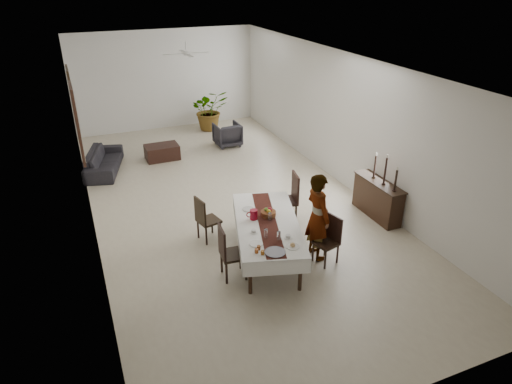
% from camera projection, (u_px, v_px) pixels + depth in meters
% --- Properties ---
extents(floor, '(6.00, 12.00, 0.00)m').
position_uv_depth(floor, '(228.00, 201.00, 10.72)').
color(floor, beige).
rests_on(floor, ground).
extents(ceiling, '(6.00, 12.00, 0.02)m').
position_uv_depth(ceiling, '(223.00, 61.00, 9.30)').
color(ceiling, silver).
rests_on(ceiling, wall_back).
extents(wall_back, '(6.00, 0.02, 3.20)m').
position_uv_depth(wall_back, '(166.00, 80.00, 14.97)').
color(wall_back, silver).
rests_on(wall_back, floor).
extents(wall_front, '(6.00, 0.02, 3.20)m').
position_uv_depth(wall_front, '(404.00, 302.00, 5.04)').
color(wall_front, silver).
rests_on(wall_front, floor).
extents(wall_left, '(0.02, 12.00, 3.20)m').
position_uv_depth(wall_left, '(82.00, 155.00, 8.97)').
color(wall_left, silver).
rests_on(wall_left, floor).
extents(wall_right, '(0.02, 12.00, 3.20)m').
position_uv_depth(wall_right, '(343.00, 120.00, 11.04)').
color(wall_right, silver).
rests_on(wall_right, floor).
extents(dining_table_top, '(1.57, 2.47, 0.05)m').
position_uv_depth(dining_table_top, '(267.00, 224.00, 8.38)').
color(dining_table_top, black).
rests_on(dining_table_top, table_leg_fl).
extents(table_leg_fl, '(0.08, 0.08, 0.67)m').
position_uv_depth(table_leg_fl, '(250.00, 277.00, 7.53)').
color(table_leg_fl, black).
rests_on(table_leg_fl, floor).
extents(table_leg_fr, '(0.08, 0.08, 0.67)m').
position_uv_depth(table_leg_fr, '(300.00, 274.00, 7.60)').
color(table_leg_fr, black).
rests_on(table_leg_fr, floor).
extents(table_leg_bl, '(0.08, 0.08, 0.67)m').
position_uv_depth(table_leg_bl, '(241.00, 213.00, 9.47)').
color(table_leg_bl, black).
rests_on(table_leg_bl, floor).
extents(table_leg_br, '(0.08, 0.08, 0.67)m').
position_uv_depth(table_leg_br, '(280.00, 211.00, 9.54)').
color(table_leg_br, black).
rests_on(table_leg_br, floor).
extents(tablecloth_top, '(1.78, 2.68, 0.01)m').
position_uv_depth(tablecloth_top, '(267.00, 222.00, 8.36)').
color(tablecloth_top, white).
rests_on(tablecloth_top, dining_table_top).
extents(tablecloth_drape_left, '(0.71, 2.36, 0.29)m').
position_uv_depth(tablecloth_drape_left, '(237.00, 231.00, 8.37)').
color(tablecloth_drape_left, silver).
rests_on(tablecloth_drape_left, dining_table_top).
extents(tablecloth_drape_right, '(0.71, 2.36, 0.29)m').
position_uv_depth(tablecloth_drape_right, '(297.00, 227.00, 8.48)').
color(tablecloth_drape_right, silver).
rests_on(tablecloth_drape_right, dining_table_top).
extents(tablecloth_drape_near, '(1.08, 0.33, 0.29)m').
position_uv_depth(tablecloth_drape_near, '(277.00, 268.00, 7.33)').
color(tablecloth_drape_near, white).
rests_on(tablecloth_drape_near, dining_table_top).
extents(tablecloth_drape_far, '(1.08, 0.33, 0.29)m').
position_uv_depth(tablecloth_drape_far, '(260.00, 199.00, 9.52)').
color(tablecloth_drape_far, silver).
rests_on(tablecloth_drape_far, dining_table_top).
extents(table_runner, '(1.00, 2.38, 0.00)m').
position_uv_depth(table_runner, '(267.00, 222.00, 8.36)').
color(table_runner, '#4F1E16').
rests_on(table_runner, tablecloth_top).
extents(red_pitcher, '(0.18, 0.18, 0.19)m').
position_uv_depth(red_pitcher, '(254.00, 215.00, 8.43)').
color(red_pitcher, maroon).
rests_on(red_pitcher, tablecloth_top).
extents(pitcher_handle, '(0.12, 0.05, 0.11)m').
position_uv_depth(pitcher_handle, '(249.00, 215.00, 8.42)').
color(pitcher_handle, maroon).
rests_on(pitcher_handle, red_pitcher).
extents(wine_glass_near, '(0.07, 0.07, 0.16)m').
position_uv_depth(wine_glass_near, '(279.00, 236.00, 7.78)').
color(wine_glass_near, silver).
rests_on(wine_glass_near, tablecloth_top).
extents(wine_glass_mid, '(0.07, 0.07, 0.16)m').
position_uv_depth(wine_glass_mid, '(266.00, 234.00, 7.85)').
color(wine_glass_mid, white).
rests_on(wine_glass_mid, tablecloth_top).
extents(wine_glass_far, '(0.07, 0.07, 0.16)m').
position_uv_depth(wine_glass_far, '(270.00, 217.00, 8.37)').
color(wine_glass_far, silver).
rests_on(wine_glass_far, tablecloth_top).
extents(teacup_right, '(0.09, 0.09, 0.06)m').
position_uv_depth(teacup_right, '(288.00, 236.00, 7.87)').
color(teacup_right, silver).
rests_on(teacup_right, saucer_right).
extents(saucer_right, '(0.14, 0.14, 0.01)m').
position_uv_depth(saucer_right, '(288.00, 238.00, 7.88)').
color(saucer_right, white).
rests_on(saucer_right, tablecloth_top).
extents(teacup_left, '(0.09, 0.09, 0.06)m').
position_uv_depth(teacup_left, '(254.00, 231.00, 8.02)').
color(teacup_left, silver).
rests_on(teacup_left, saucer_left).
extents(saucer_left, '(0.14, 0.14, 0.01)m').
position_uv_depth(saucer_left, '(254.00, 232.00, 8.04)').
color(saucer_left, white).
rests_on(saucer_left, tablecloth_top).
extents(plate_near_right, '(0.23, 0.23, 0.01)m').
position_uv_depth(plate_near_right, '(293.00, 246.00, 7.62)').
color(plate_near_right, silver).
rests_on(plate_near_right, tablecloth_top).
extents(bread_near_right, '(0.09, 0.09, 0.09)m').
position_uv_depth(bread_near_right, '(293.00, 245.00, 7.61)').
color(bread_near_right, tan).
rests_on(bread_near_right, plate_near_right).
extents(plate_near_left, '(0.23, 0.23, 0.01)m').
position_uv_depth(plate_near_left, '(256.00, 244.00, 7.69)').
color(plate_near_left, white).
rests_on(plate_near_left, tablecloth_top).
extents(plate_far_left, '(0.23, 0.23, 0.01)m').
position_uv_depth(plate_far_left, '(248.00, 209.00, 8.80)').
color(plate_far_left, silver).
rests_on(plate_far_left, tablecloth_top).
extents(serving_tray, '(0.34, 0.34, 0.02)m').
position_uv_depth(serving_tray, '(275.00, 252.00, 7.46)').
color(serving_tray, '#3A393E').
rests_on(serving_tray, tablecloth_top).
extents(jam_jar_a, '(0.06, 0.06, 0.07)m').
position_uv_depth(jam_jar_a, '(263.00, 253.00, 7.41)').
color(jam_jar_a, '#8B4C14').
rests_on(jam_jar_a, tablecloth_top).
extents(jam_jar_b, '(0.06, 0.06, 0.07)m').
position_uv_depth(jam_jar_b, '(256.00, 251.00, 7.45)').
color(jam_jar_b, '#944315').
rests_on(jam_jar_b, tablecloth_top).
extents(jam_jar_c, '(0.06, 0.06, 0.07)m').
position_uv_depth(jam_jar_c, '(259.00, 248.00, 7.54)').
color(jam_jar_c, brown).
rests_on(jam_jar_c, tablecloth_top).
extents(fruit_basket, '(0.29, 0.29, 0.10)m').
position_uv_depth(fruit_basket, '(268.00, 213.00, 8.56)').
color(fruit_basket, brown).
rests_on(fruit_basket, tablecloth_top).
extents(fruit_red, '(0.09, 0.09, 0.09)m').
position_uv_depth(fruit_red, '(270.00, 210.00, 8.55)').
color(fruit_red, maroon).
rests_on(fruit_red, fruit_basket).
extents(fruit_green, '(0.08, 0.08, 0.08)m').
position_uv_depth(fruit_green, '(266.00, 210.00, 8.55)').
color(fruit_green, '#518B29').
rests_on(fruit_green, fruit_basket).
extents(fruit_yellow, '(0.08, 0.08, 0.08)m').
position_uv_depth(fruit_yellow, '(269.00, 211.00, 8.48)').
color(fruit_yellow, gold).
rests_on(fruit_yellow, fruit_basket).
extents(chair_right_near_seat, '(0.47, 0.47, 0.04)m').
position_uv_depth(chair_right_near_seat, '(326.00, 243.00, 8.32)').
color(chair_right_near_seat, black).
rests_on(chair_right_near_seat, chair_right_near_leg_fl).
extents(chair_right_near_leg_fl, '(0.05, 0.05, 0.38)m').
position_uv_depth(chair_right_near_leg_fl, '(337.00, 254.00, 8.38)').
color(chair_right_near_leg_fl, black).
rests_on(chair_right_near_leg_fl, floor).
extents(chair_right_near_leg_fr, '(0.05, 0.05, 0.38)m').
position_uv_depth(chair_right_near_leg_fr, '(325.00, 246.00, 8.61)').
color(chair_right_near_leg_fr, black).
rests_on(chair_right_near_leg_fr, floor).
extents(chair_right_near_leg_bl, '(0.05, 0.05, 0.38)m').
position_uv_depth(chair_right_near_leg_bl, '(325.00, 260.00, 8.21)').
color(chair_right_near_leg_bl, black).
rests_on(chair_right_near_leg_bl, floor).
extents(chair_right_near_leg_br, '(0.05, 0.05, 0.38)m').
position_uv_depth(chair_right_near_leg_br, '(313.00, 252.00, 8.44)').
color(chair_right_near_leg_br, black).
rests_on(chair_right_near_leg_br, floor).
extents(chair_right_near_back, '(0.13, 0.38, 0.49)m').
position_uv_depth(chair_right_near_back, '(334.00, 228.00, 8.30)').
color(chair_right_near_back, black).
rests_on(chair_right_near_back, chair_right_near_seat).
extents(chair_right_far_seat, '(0.54, 0.54, 0.05)m').
position_uv_depth(chair_right_far_seat, '(285.00, 201.00, 9.64)').
color(chair_right_far_seat, black).
rests_on(chair_right_far_seat, chair_right_far_leg_fl).
extents(chair_right_far_leg_fl, '(0.05, 0.05, 0.46)m').
position_uv_depth(chair_right_far_leg_fl, '(296.00, 215.00, 9.62)').
color(chair_right_far_leg_fl, black).
rests_on(chair_right_far_leg_fl, floor).
extents(chair_right_far_leg_fr, '(0.05, 0.05, 0.46)m').
position_uv_depth(chair_right_far_leg_fr, '(291.00, 207.00, 9.95)').
color(chair_right_far_leg_fr, black).
rests_on(chair_right_far_leg_fr, floor).
extents(chair_right_far_leg_bl, '(0.05, 0.05, 0.46)m').
position_uv_depth(chair_right_far_leg_bl, '(278.00, 217.00, 9.55)').
color(chair_right_far_leg_bl, black).
rests_on(chair_right_far_leg_bl, floor).
extents(chair_right_far_leg_br, '(0.05, 0.05, 0.46)m').
position_uv_depth(chair_right_far_leg_br, '(274.00, 208.00, 9.89)').
color(chair_right_far_leg_br, black).
rests_on(chair_right_far_leg_br, floor).
extents(chair_right_far_back, '(0.13, 0.46, 0.59)m').
position_uv_depth(chair_right_far_back, '(295.00, 187.00, 9.54)').
color(chair_right_far_back, black).
rests_on(chair_right_far_back, chair_right_far_seat).
extents(chair_left_near_seat, '(0.46, 0.46, 0.05)m').
position_uv_depth(chair_left_near_seat, '(233.00, 255.00, 7.91)').
color(chair_left_near_seat, black).
rests_on(chair_left_near_seat, chair_left_near_leg_fl).
extents(chair_left_near_leg_fl, '(0.05, 0.05, 0.42)m').
position_uv_depth(chair_left_near_leg_fl, '(222.00, 262.00, 8.11)').
color(chair_left_near_leg_fl, black).
rests_on(chair_left_near_leg_fl, floor).
extents(chair_left_near_leg_fr, '(0.05, 0.05, 0.42)m').
position_uv_depth(chair_left_near_leg_fr, '(227.00, 273.00, 7.81)').
color(chair_left_near_leg_fr, black).
rests_on(chair_left_near_leg_fr, floor).
extents(chair_left_near_leg_bl, '(0.05, 0.05, 0.42)m').
position_uv_depth(chair_left_near_leg_bl, '(240.00, 259.00, 8.21)').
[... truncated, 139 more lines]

